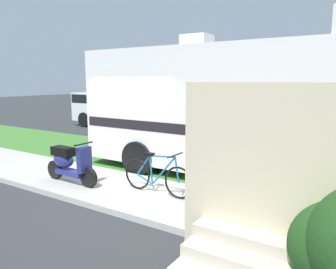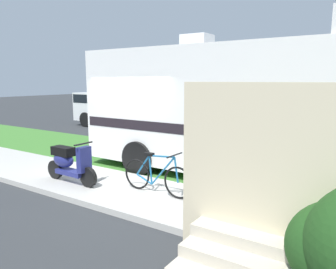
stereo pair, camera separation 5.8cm
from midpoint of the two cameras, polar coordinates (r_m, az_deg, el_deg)
name	(u,v)px [view 2 (the right image)]	position (r m, az deg, el deg)	size (l,w,h in m)	color
ground_plane	(130,174)	(8.60, -6.52, -6.92)	(80.00, 80.00, 0.00)	#2D3033
sidewalk	(96,184)	(7.74, -12.26, -8.49)	(24.00, 2.00, 0.12)	#ADAAA3
grass_strip	(162,161)	(9.75, -0.87, -4.64)	(24.00, 3.40, 0.08)	#3D752D
motorhome_rv	(243,108)	(8.10, 13.11, 4.57)	(7.81, 2.79, 3.70)	silver
scooter	(69,162)	(7.73, -16.72, -4.71)	(1.56, 0.50, 0.97)	black
bicycle	(157,176)	(6.70, -1.75, -7.29)	(1.68, 0.52, 0.88)	black
pickup_truck_near	(114,108)	(17.36, -9.40, 4.51)	(5.18, 2.31, 1.75)	silver
pickup_truck_far	(294,113)	(16.21, 21.24, 3.56)	(5.14, 2.37, 1.71)	#1E478C
porch_steps	(250,192)	(4.49, 14.52, -9.77)	(2.00, 1.26, 2.40)	#BCB29E
bottle_green	(227,200)	(6.22, 10.53, -11.28)	(0.06, 0.06, 0.27)	#19722D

